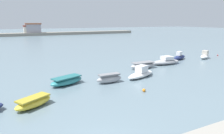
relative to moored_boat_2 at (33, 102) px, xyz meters
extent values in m
ellipsoid|color=yellow|center=(0.00, 0.00, -0.05)|extent=(3.75, 3.02, 0.74)
cube|color=#A8952A|center=(0.00, 0.00, 0.39)|extent=(3.03, 2.47, 0.14)
ellipsoid|color=teal|center=(4.25, 5.05, -0.01)|extent=(4.57, 3.10, 0.82)
cube|color=#226367|center=(4.25, 5.05, 0.47)|extent=(3.68, 2.54, 0.13)
ellipsoid|color=#9E9EA3|center=(9.06, 3.45, 0.04)|extent=(3.27, 1.15, 0.93)
cube|color=slate|center=(9.06, 3.45, 0.60)|extent=(2.61, 0.97, 0.18)
ellipsoid|color=white|center=(13.92, 3.83, -0.06)|extent=(5.35, 3.27, 0.72)
cube|color=silver|center=(14.07, 3.89, 0.72)|extent=(1.80, 1.60, 0.85)
cube|color=black|center=(14.76, 4.16, 0.80)|extent=(0.44, 0.99, 0.59)
ellipsoid|color=#9E9EA3|center=(17.25, 8.03, 0.02)|extent=(4.55, 1.92, 0.88)
cube|color=slate|center=(17.25, 8.03, 0.51)|extent=(3.64, 1.61, 0.11)
ellipsoid|color=#9E9EA3|center=(22.47, 8.75, 0.00)|extent=(5.61, 2.26, 0.84)
cube|color=silver|center=(22.72, 8.74, 0.70)|extent=(1.83, 1.63, 0.56)
cube|color=black|center=(23.59, 8.69, 0.75)|extent=(0.16, 1.38, 0.39)
ellipsoid|color=navy|center=(28.02, 11.12, 0.00)|extent=(4.27, 2.69, 0.85)
cube|color=silver|center=(27.78, 11.03, 0.79)|extent=(1.40, 1.14, 0.73)
cube|color=black|center=(28.34, 11.25, 0.87)|extent=(0.32, 0.65, 0.51)
ellipsoid|color=white|center=(33.35, 9.64, -0.01)|extent=(3.79, 2.71, 0.82)
cube|color=#BCB2A3|center=(33.37, 9.65, 0.79)|extent=(1.37, 1.34, 0.79)
cube|color=black|center=(33.85, 9.87, 0.87)|extent=(0.44, 0.84, 0.55)
sphere|color=orange|center=(10.90, -1.16, -0.25)|extent=(0.35, 0.35, 0.35)
sphere|color=red|center=(38.51, 10.57, -0.29)|extent=(0.26, 0.26, 0.26)
cube|color=gray|center=(2.66, 94.55, 0.28)|extent=(128.66, 6.80, 1.41)
cube|color=beige|center=(8.10, 94.91, 2.50)|extent=(4.08, 3.67, 3.03)
cube|color=brown|center=(8.10, 94.91, 4.37)|extent=(4.49, 4.04, 0.70)
cube|color=#99939E|center=(10.64, 94.58, 3.06)|extent=(6.95, 3.94, 4.13)
cube|color=#995B42|center=(10.64, 94.58, 5.47)|extent=(7.65, 4.34, 0.70)
camera|label=1|loc=(-1.44, -18.10, 6.95)|focal=32.95mm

